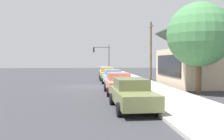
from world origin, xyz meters
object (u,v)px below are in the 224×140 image
object	(u,v)px
car_ivory	(106,72)
car_mustard	(108,74)
traffic_light_main	(103,55)
utility_pole_wooden	(151,50)
car_skyblue	(113,77)
car_coral	(119,83)
fire_hydrant_red	(119,76)
car_olive	(132,94)
shade_tree	(199,35)

from	to	relation	value
car_ivory	car_mustard	distance (m)	6.47
traffic_light_main	utility_pole_wooden	bearing A→B (deg)	27.28
car_mustard	car_skyblue	world-z (taller)	same
car_coral	utility_pole_wooden	bearing A→B (deg)	155.45
traffic_light_main	utility_pole_wooden	world-z (taller)	utility_pole_wooden
traffic_light_main	fire_hydrant_red	world-z (taller)	traffic_light_main
car_mustard	traffic_light_main	distance (m)	10.87
fire_hydrant_red	car_skyblue	bearing A→B (deg)	-12.16
fire_hydrant_red	traffic_light_main	bearing A→B (deg)	-170.77
traffic_light_main	car_olive	bearing A→B (deg)	0.13
car_skyblue	car_coral	distance (m)	6.43
car_ivory	utility_pole_wooden	xyz separation A→B (m)	(6.91, 5.43, 3.11)
car_skyblue	car_olive	xyz separation A→B (m)	(12.58, -0.13, 0.00)
car_ivory	car_skyblue	bearing A→B (deg)	1.61
car_skyblue	utility_pole_wooden	world-z (taller)	utility_pole_wooden
car_olive	car_skyblue	bearing A→B (deg)	177.75
car_coral	car_olive	bearing A→B (deg)	-0.40
car_coral	fire_hydrant_red	distance (m)	13.33
car_coral	shade_tree	bearing A→B (deg)	81.32
car_skyblue	car_coral	world-z (taller)	same
car_mustard	car_olive	world-z (taller)	same
car_skyblue	shade_tree	xyz separation A→B (m)	(7.30, 5.86, 3.67)
car_ivory	car_olive	size ratio (longest dim) A/B	0.99
car_ivory	shade_tree	xyz separation A→B (m)	(20.25, 5.82, 3.67)
shade_tree	fire_hydrant_red	distance (m)	15.30
car_ivory	car_coral	size ratio (longest dim) A/B	1.02
car_mustard	fire_hydrant_red	distance (m)	1.63
car_olive	car_ivory	bearing A→B (deg)	177.96
traffic_light_main	utility_pole_wooden	xyz separation A→B (m)	(10.97, 5.66, 0.44)
shade_tree	utility_pole_wooden	distance (m)	13.35
car_skyblue	car_mustard	bearing A→B (deg)	178.16
fire_hydrant_red	car_ivory	bearing A→B (deg)	-166.91
car_ivory	utility_pole_wooden	distance (m)	9.32
car_mustard	shade_tree	size ratio (longest dim) A/B	0.69
car_mustard	car_skyblue	xyz separation A→B (m)	(6.47, 0.10, 0.00)
car_coral	traffic_light_main	distance (m)	23.59
car_olive	utility_pole_wooden	bearing A→B (deg)	161.60
car_olive	fire_hydrant_red	bearing A→B (deg)	173.63
car_coral	fire_hydrant_red	world-z (taller)	car_coral
car_ivory	utility_pole_wooden	bearing A→B (deg)	39.91
car_mustard	traffic_light_main	world-z (taller)	traffic_light_main
car_olive	traffic_light_main	world-z (taller)	traffic_light_main
car_ivory	car_mustard	size ratio (longest dim) A/B	1.03
utility_pole_wooden	fire_hydrant_red	size ratio (longest dim) A/B	10.56
car_ivory	shade_tree	size ratio (longest dim) A/B	0.71
car_ivory	car_coral	xyz separation A→B (m)	(19.38, -0.16, 0.00)
shade_tree	traffic_light_main	world-z (taller)	shade_tree
car_ivory	fire_hydrant_red	size ratio (longest dim) A/B	6.89
car_coral	car_olive	xyz separation A→B (m)	(6.15, -0.00, 0.00)
shade_tree	utility_pole_wooden	size ratio (longest dim) A/B	0.92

